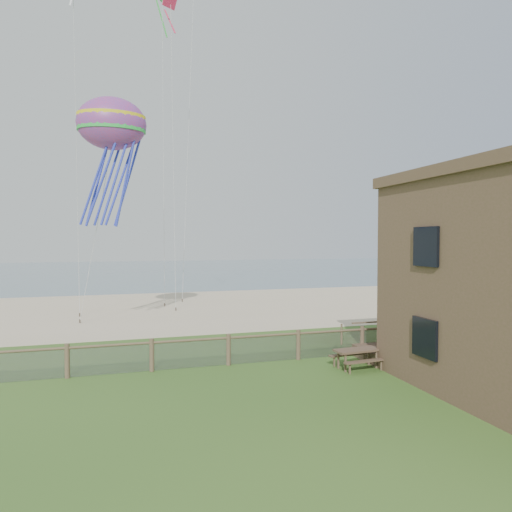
{
  "coord_description": "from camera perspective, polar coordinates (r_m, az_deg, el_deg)",
  "views": [
    {
      "loc": [
        -4.11,
        -11.65,
        5.01
      ],
      "look_at": [
        1.75,
        8.0,
        4.29
      ],
      "focal_mm": 32.0,
      "sensor_mm": 36.0,
      "label": 1
    }
  ],
  "objects": [
    {
      "name": "ocean",
      "position": [
        77.92,
        -13.55,
        -1.74
      ],
      "size": [
        160.0,
        68.0,
        0.02
      ],
      "primitive_type": "cube",
      "color": "slate",
      "rests_on": "ground"
    },
    {
      "name": "kite_red",
      "position": [
        31.75,
        -10.61,
        28.07
      ],
      "size": [
        1.85,
        2.01,
        2.52
      ],
      "primitive_type": null,
      "rotation": [
        0.44,
        0.0,
        0.57
      ],
      "color": "#E22851"
    },
    {
      "name": "sand_beach",
      "position": [
        34.26,
        -9.59,
        -6.43
      ],
      "size": [
        72.0,
        20.0,
        0.02
      ],
      "primitive_type": "cube",
      "color": "#C6B38F",
      "rests_on": "ground"
    },
    {
      "name": "kite_green",
      "position": [
        34.46,
        -11.64,
        28.26
      ],
      "size": [
        2.18,
        1.99,
        3.01
      ],
      "primitive_type": null,
      "rotation": [
        0.44,
        0.0,
        0.95
      ],
      "color": "green"
    },
    {
      "name": "ground",
      "position": [
        13.33,
        2.8,
        -20.09
      ],
      "size": [
        160.0,
        160.0,
        0.0
      ],
      "primitive_type": "plane",
      "color": "#33591E",
      "rests_on": "ground"
    },
    {
      "name": "octopus_kite",
      "position": [
        26.52,
        -17.54,
        11.47
      ],
      "size": [
        4.1,
        3.29,
        7.46
      ],
      "primitive_type": null,
      "rotation": [
        0.0,
        0.0,
        0.22
      ],
      "color": "#F32640"
    },
    {
      "name": "motel_deck",
      "position": [
        24.34,
        29.01,
        -9.53
      ],
      "size": [
        15.0,
        2.0,
        0.5
      ],
      "primitive_type": "cube",
      "color": "brown",
      "rests_on": "ground"
    },
    {
      "name": "chainlink_fence",
      "position": [
        18.66,
        -3.46,
        -11.83
      ],
      "size": [
        36.2,
        0.2,
        1.25
      ],
      "primitive_type": null,
      "color": "#4E3C2C",
      "rests_on": "ground"
    },
    {
      "name": "picnic_table",
      "position": [
        18.66,
        12.54,
        -12.42
      ],
      "size": [
        1.91,
        1.51,
        0.76
      ],
      "primitive_type": null,
      "rotation": [
        0.0,
        0.0,
        0.09
      ],
      "color": "brown",
      "rests_on": "ground"
    }
  ]
}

